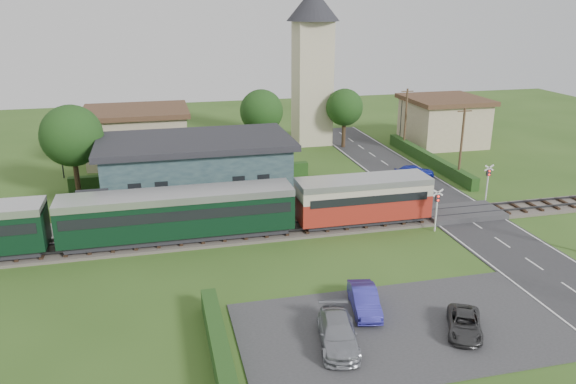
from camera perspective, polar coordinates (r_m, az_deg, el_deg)
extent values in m
plane|color=#2D4C19|center=(40.81, 6.41, -4.57)|extent=(120.00, 120.00, 0.00)
cube|color=#4C443D|center=(42.50, 5.50, -3.41)|extent=(76.00, 3.20, 0.20)
cube|color=#3F3F47|center=(41.76, 5.83, -3.37)|extent=(76.00, 0.08, 0.15)
cube|color=#3F3F47|center=(43.02, 5.20, -2.67)|extent=(76.00, 0.08, 0.15)
cube|color=#28282B|center=(45.03, 18.49, -3.14)|extent=(6.00, 70.00, 0.05)
cube|color=#333335|center=(30.47, 11.50, -13.46)|extent=(17.00, 9.00, 0.08)
cube|color=#333335|center=(46.54, 17.24, -2.03)|extent=(6.20, 3.40, 0.45)
cube|color=gray|center=(43.44, -8.49, -2.86)|extent=(30.00, 3.00, 0.45)
cube|color=#C6B797|center=(43.09, -19.22, -1.89)|extent=(2.00, 2.00, 2.40)
cube|color=#232328|center=(42.68, -19.41, -0.29)|extent=(2.30, 2.30, 0.15)
cube|color=#223840|center=(48.20, -9.28, 2.04)|extent=(15.00, 8.00, 4.80)
cube|color=#232328|center=(47.51, -9.45, 5.10)|extent=(16.00, 9.00, 0.50)
cube|color=#232328|center=(44.87, -8.77, -0.96)|extent=(1.20, 0.12, 2.20)
cube|color=black|center=(44.37, -15.29, 0.13)|extent=(1.00, 0.12, 1.20)
cube|color=black|center=(44.33, -12.72, 0.32)|extent=(1.00, 0.12, 1.20)
cube|color=black|center=(44.76, -5.03, 0.90)|extent=(1.00, 0.12, 1.20)
cube|color=black|center=(45.08, -2.52, 1.09)|extent=(1.00, 0.12, 1.20)
cube|color=#232328|center=(42.84, 7.53, -2.60)|extent=(9.00, 2.20, 0.50)
cube|color=maroon|center=(42.49, 7.59, -1.34)|extent=(10.00, 2.80, 1.80)
cube|color=#BCB39D|center=(42.08, 7.66, 0.26)|extent=(10.00, 2.82, 0.90)
cube|color=black|center=(42.19, 7.64, -0.19)|extent=(9.00, 2.88, 0.60)
cube|color=#B6B7B8|center=(41.88, 7.70, 1.10)|extent=(10.00, 2.90, 0.45)
cube|color=#232328|center=(40.24, -10.93, -4.24)|extent=(15.20, 2.20, 0.50)
cube|color=black|center=(39.68, -11.06, -2.25)|extent=(16.00, 2.80, 2.60)
cube|color=black|center=(39.54, -11.09, -1.71)|extent=(15.40, 2.86, 0.70)
cube|color=#B6B7B8|center=(39.21, -11.19, -0.34)|extent=(16.00, 2.90, 0.50)
cube|color=#C6B797|center=(66.29, 2.47, 10.91)|extent=(4.00, 4.00, 14.00)
cone|color=#232328|center=(65.66, 2.58, 18.54)|extent=(6.00, 6.00, 3.60)
cube|color=tan|center=(61.65, -15.04, 5.42)|extent=(10.00, 8.00, 5.00)
cube|color=#472D1E|center=(61.10, -15.26, 7.93)|extent=(10.80, 8.80, 0.50)
cube|color=tan|center=(69.13, 15.48, 6.79)|extent=(8.00, 8.00, 5.00)
cube|color=#472D1E|center=(68.64, 15.68, 9.03)|extent=(8.80, 8.80, 0.50)
cube|color=#193814|center=(27.92, -7.09, -15.13)|extent=(0.80, 9.00, 1.20)
cube|color=#193814|center=(60.01, 14.08, 3.27)|extent=(0.80, 18.00, 1.20)
cube|color=#193814|center=(53.00, -9.59, 1.59)|extent=(22.00, 0.80, 1.30)
cylinder|color=#332316|center=(51.52, -20.69, 1.75)|extent=(0.44, 0.44, 4.12)
sphere|color=#143311|center=(50.71, -21.12, 5.36)|extent=(5.20, 5.20, 5.20)
cylinder|color=#332316|center=(60.84, -2.67, 5.32)|extent=(0.44, 0.44, 3.85)
sphere|color=#143311|center=(60.19, -2.72, 8.21)|extent=(4.60, 4.60, 4.60)
cylinder|color=#332316|center=(65.31, 5.68, 6.07)|extent=(0.44, 0.44, 3.58)
sphere|color=#143311|center=(64.74, 5.76, 8.56)|extent=(4.20, 4.20, 4.20)
cylinder|color=#473321|center=(54.24, 17.19, 4.53)|extent=(0.22, 0.22, 7.00)
cube|color=#473321|center=(53.59, 17.52, 7.84)|extent=(1.40, 0.10, 0.10)
cylinder|color=#473321|center=(64.56, 11.85, 7.16)|extent=(0.22, 0.22, 7.00)
cube|color=#473321|center=(64.02, 12.05, 9.97)|extent=(1.40, 0.10, 0.10)
cylinder|color=silver|center=(42.44, 14.83, -1.98)|extent=(0.12, 0.12, 3.00)
cube|color=#232328|center=(42.07, 14.95, -0.58)|extent=(0.35, 0.18, 0.55)
sphere|color=#FF190C|center=(41.92, 15.04, -0.44)|extent=(0.14, 0.14, 0.14)
sphere|color=#FF190C|center=(42.02, 15.01, -0.83)|extent=(0.14, 0.14, 0.14)
cube|color=silver|center=(41.94, 15.00, -0.07)|extent=(0.84, 0.05, 0.55)
cube|color=silver|center=(41.94, 15.00, -0.07)|extent=(0.84, 0.05, 0.55)
cylinder|color=silver|center=(49.91, 19.57, 0.67)|extent=(0.12, 0.12, 3.00)
cube|color=#232328|center=(49.60, 19.71, 1.88)|extent=(0.35, 0.18, 0.55)
sphere|color=#FF190C|center=(49.46, 19.81, 2.01)|extent=(0.14, 0.14, 0.14)
sphere|color=#FF190C|center=(49.54, 19.77, 1.68)|extent=(0.14, 0.14, 0.14)
cube|color=silver|center=(49.49, 19.76, 2.32)|extent=(0.84, 0.05, 0.55)
cube|color=silver|center=(49.49, 19.76, 2.32)|extent=(0.84, 0.05, 0.55)
cylinder|color=#3F3F47|center=(57.44, -22.09, 3.72)|extent=(0.14, 0.14, 5.00)
sphere|color=orange|center=(56.90, -22.40, 6.14)|extent=(0.30, 0.30, 0.30)
cylinder|color=#3F3F47|center=(69.95, 11.41, 7.24)|extent=(0.14, 0.14, 5.00)
sphere|color=orange|center=(69.50, 11.55, 9.26)|extent=(0.30, 0.30, 0.30)
imported|color=#1422AA|center=(54.94, 12.69, 2.05)|extent=(3.87, 1.86, 1.28)
imported|color=#2E2B97|center=(31.34, 7.77, -10.81)|extent=(2.03, 4.05, 1.28)
imported|color=gray|center=(28.40, 5.08, -14.09)|extent=(2.64, 4.72, 1.29)
imported|color=#343335|center=(30.63, 17.50, -12.66)|extent=(3.06, 3.89, 0.98)
imported|color=gray|center=(44.23, 2.97, -0.80)|extent=(0.66, 0.49, 1.66)
imported|color=gray|center=(43.12, -15.26, -1.89)|extent=(0.71, 0.90, 1.82)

